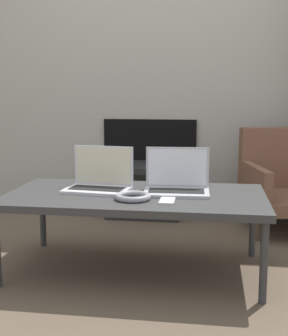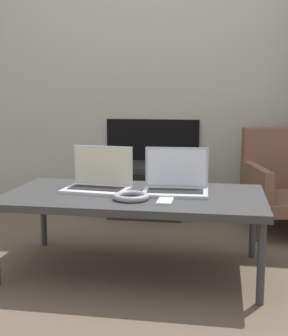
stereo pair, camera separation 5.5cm
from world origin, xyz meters
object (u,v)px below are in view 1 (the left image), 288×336
object	(u,v)px
laptop_left	(99,181)
tv	(146,189)
laptop_right	(177,183)
phone	(167,201)
headphones	(133,197)

from	to	relation	value
laptop_left	tv	xyz separation A→B (m)	(0.09, 1.09, -0.27)
laptop_left	laptop_right	world-z (taller)	same
phone	tv	world-z (taller)	phone
phone	tv	xyz separation A→B (m)	(-0.29, 1.30, -0.23)
tv	laptop_right	bearing A→B (deg)	-73.51
laptop_right	tv	size ratio (longest dim) A/B	0.63
laptop_right	tv	distance (m)	1.17
phone	tv	size ratio (longest dim) A/B	0.25
phone	tv	bearing A→B (deg)	102.70
headphones	tv	bearing A→B (deg)	95.52
laptop_left	phone	size ratio (longest dim) A/B	2.58
laptop_left	laptop_right	size ratio (longest dim) A/B	1.04
laptop_left	headphones	bearing A→B (deg)	-36.16
laptop_left	headphones	size ratio (longest dim) A/B	2.01
headphones	phone	world-z (taller)	headphones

